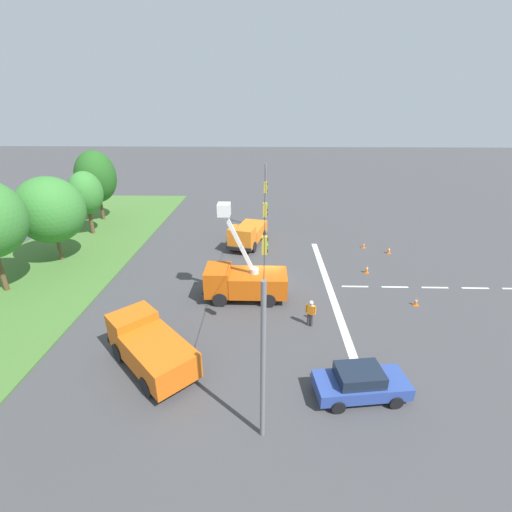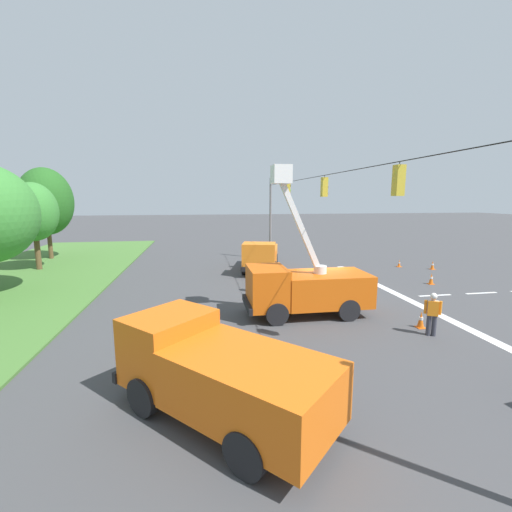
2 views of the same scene
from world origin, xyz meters
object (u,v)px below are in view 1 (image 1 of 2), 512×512
(traffic_cone_foreground_left, at_px, (364,245))
(traffic_cone_foreground_right, at_px, (367,269))
(tree_far_east, at_px, (85,193))
(traffic_cone_mid_left, at_px, (389,250))
(traffic_cone_mid_right, at_px, (310,313))
(utility_truck_support_near, at_px, (150,346))
(utility_truck_bucket_lift, at_px, (244,280))
(road_worker, at_px, (311,312))
(tree_east_end, at_px, (96,177))
(sedan_blue, at_px, (360,383))
(utility_truck_support_far, at_px, (247,234))
(traffic_cone_near_bucket, at_px, (416,301))
(tree_east, at_px, (50,210))

(traffic_cone_foreground_left, xyz_separation_m, traffic_cone_foreground_right, (-5.51, 1.17, 0.08))
(tree_far_east, distance_m, traffic_cone_mid_left, 30.62)
(traffic_cone_mid_right, bearing_deg, utility_truck_support_near, 117.68)
(tree_far_east, height_order, traffic_cone_mid_right, tree_far_east)
(utility_truck_bucket_lift, xyz_separation_m, road_worker, (-3.24, -4.29, -0.43))
(utility_truck_support_near, xyz_separation_m, traffic_cone_mid_right, (4.64, -8.85, -0.88))
(tree_east_end, xyz_separation_m, road_worker, (-21.25, -22.43, -4.17))
(sedan_blue, relative_size, traffic_cone_mid_left, 6.54)
(utility_truck_support_far, relative_size, road_worker, 3.65)
(tree_far_east, relative_size, utility_truck_bucket_lift, 0.96)
(sedan_blue, bearing_deg, traffic_cone_near_bucket, -35.67)
(road_worker, distance_m, traffic_cone_mid_right, 1.05)
(utility_truck_support_far, xyz_separation_m, road_worker, (-13.47, -4.58, -0.18))
(utility_truck_support_near, bearing_deg, traffic_cone_mid_left, -48.22)
(utility_truck_support_far, distance_m, traffic_cone_foreground_left, 11.31)
(utility_truck_support_near, bearing_deg, utility_truck_support_far, -13.52)
(utility_truck_bucket_lift, relative_size, sedan_blue, 1.54)
(utility_truck_support_near, bearing_deg, traffic_cone_near_bucket, -68.49)
(tree_east, relative_size, utility_truck_support_far, 1.14)
(tree_east_end, height_order, traffic_cone_mid_left, tree_east_end)
(tree_east, distance_m, sedan_blue, 27.32)
(tree_far_east, height_order, sedan_blue, tree_far_east)
(tree_east, bearing_deg, traffic_cone_near_bucket, -103.31)
(tree_east, relative_size, tree_far_east, 1.11)
(tree_east, bearing_deg, utility_truck_support_far, -75.77)
(utility_truck_support_far, xyz_separation_m, traffic_cone_foreground_left, (-0.40, -11.27, -0.90))
(tree_east_end, distance_m, traffic_cone_mid_right, 30.80)
(tree_far_east, height_order, traffic_cone_near_bucket, tree_far_east)
(sedan_blue, relative_size, traffic_cone_near_bucket, 7.16)
(utility_truck_support_far, bearing_deg, traffic_cone_near_bucket, -131.85)
(utility_truck_support_far, bearing_deg, traffic_cone_mid_right, -159.61)
(road_worker, relative_size, traffic_cone_mid_left, 2.58)
(traffic_cone_foreground_left, height_order, traffic_cone_mid_left, traffic_cone_mid_left)
(traffic_cone_foreground_left, bearing_deg, utility_truck_bucket_lift, 131.83)
(utility_truck_bucket_lift, bearing_deg, sedan_blue, -146.12)
(utility_truck_bucket_lift, bearing_deg, tree_far_east, 52.64)
(traffic_cone_foreground_right, distance_m, traffic_cone_mid_right, 8.63)
(traffic_cone_mid_right, bearing_deg, tree_far_east, 54.29)
(tree_east_end, relative_size, utility_truck_bucket_lift, 1.18)
(traffic_cone_mid_left, height_order, traffic_cone_mid_right, traffic_cone_mid_right)
(tree_east, height_order, utility_truck_support_near, tree_east)
(traffic_cone_foreground_right, bearing_deg, traffic_cone_mid_right, 141.26)
(tree_far_east, height_order, traffic_cone_foreground_right, tree_far_east)
(tree_east_end, distance_m, traffic_cone_near_bucket, 35.65)
(utility_truck_support_far, relative_size, traffic_cone_foreground_left, 10.99)
(utility_truck_support_near, distance_m, sedan_blue, 10.55)
(utility_truck_bucket_lift, height_order, utility_truck_support_far, utility_truck_bucket_lift)
(road_worker, xyz_separation_m, traffic_cone_foreground_left, (13.07, -6.69, -0.72))
(utility_truck_support_far, bearing_deg, traffic_cone_mid_left, -97.43)
(utility_truck_support_near, distance_m, traffic_cone_near_bucket, 17.53)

